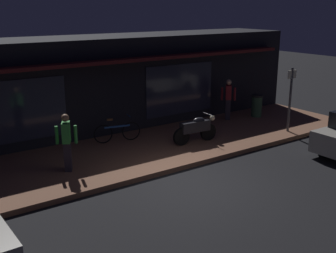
{
  "coord_description": "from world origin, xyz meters",
  "views": [
    {
      "loc": [
        -6.69,
        -8.28,
        4.69
      ],
      "look_at": [
        0.8,
        2.4,
        0.95
      ],
      "focal_mm": 44.98,
      "sensor_mm": 36.0,
      "label": 1
    }
  ],
  "objects_px": {
    "person_bystander": "(228,98)",
    "trash_bin": "(257,106)",
    "motorcycle": "(196,129)",
    "bicycle_parked": "(117,132)",
    "person_photographer": "(67,141)",
    "sign_post": "(290,96)"
  },
  "relations": [
    {
      "from": "motorcycle",
      "to": "bicycle_parked",
      "type": "height_order",
      "value": "motorcycle"
    },
    {
      "from": "motorcycle",
      "to": "person_photographer",
      "type": "relative_size",
      "value": 1.02
    },
    {
      "from": "bicycle_parked",
      "to": "person_bystander",
      "type": "height_order",
      "value": "person_bystander"
    },
    {
      "from": "person_photographer",
      "to": "person_bystander",
      "type": "bearing_deg",
      "value": 11.79
    },
    {
      "from": "sign_post",
      "to": "bicycle_parked",
      "type": "bearing_deg",
      "value": 156.64
    },
    {
      "from": "bicycle_parked",
      "to": "motorcycle",
      "type": "bearing_deg",
      "value": -36.81
    },
    {
      "from": "person_photographer",
      "to": "motorcycle",
      "type": "bearing_deg",
      "value": -1.03
    },
    {
      "from": "person_bystander",
      "to": "trash_bin",
      "type": "bearing_deg",
      "value": -15.27
    },
    {
      "from": "person_bystander",
      "to": "sign_post",
      "type": "distance_m",
      "value": 2.72
    },
    {
      "from": "bicycle_parked",
      "to": "sign_post",
      "type": "height_order",
      "value": "sign_post"
    },
    {
      "from": "bicycle_parked",
      "to": "person_photographer",
      "type": "relative_size",
      "value": 0.97
    },
    {
      "from": "bicycle_parked",
      "to": "person_photographer",
      "type": "distance_m",
      "value": 2.92
    },
    {
      "from": "person_bystander",
      "to": "trash_bin",
      "type": "height_order",
      "value": "person_bystander"
    },
    {
      "from": "bicycle_parked",
      "to": "person_bystander",
      "type": "xyz_separation_m",
      "value": [
        5.22,
        0.05,
        0.52
      ]
    },
    {
      "from": "bicycle_parked",
      "to": "sign_post",
      "type": "distance_m",
      "value": 6.49
    },
    {
      "from": "sign_post",
      "to": "person_photographer",
      "type": "bearing_deg",
      "value": 173.17
    },
    {
      "from": "sign_post",
      "to": "motorcycle",
      "type": "bearing_deg",
      "value": 166.17
    },
    {
      "from": "sign_post",
      "to": "trash_bin",
      "type": "bearing_deg",
      "value": 73.61
    },
    {
      "from": "person_photographer",
      "to": "trash_bin",
      "type": "xyz_separation_m",
      "value": [
        8.97,
        1.23,
        -0.41
      ]
    },
    {
      "from": "motorcycle",
      "to": "person_bystander",
      "type": "distance_m",
      "value": 3.49
    },
    {
      "from": "person_bystander",
      "to": "bicycle_parked",
      "type": "bearing_deg",
      "value": -179.46
    },
    {
      "from": "bicycle_parked",
      "to": "person_bystander",
      "type": "relative_size",
      "value": 0.97
    }
  ]
}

